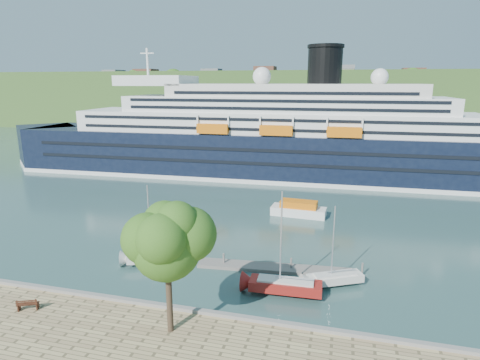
% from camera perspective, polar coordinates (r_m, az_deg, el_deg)
% --- Properties ---
extents(ground, '(400.00, 400.00, 0.00)m').
position_cam_1_polar(ground, '(36.79, -7.65, -19.09)').
color(ground, '#294946').
rests_on(ground, ground).
extents(far_hillside, '(400.00, 50.00, 24.00)m').
position_cam_1_polar(far_hillside, '(174.04, 10.79, 10.96)').
color(far_hillside, '#365722').
rests_on(far_hillside, ground).
extents(quay_coping, '(220.00, 0.50, 0.30)m').
position_cam_1_polar(quay_coping, '(36.02, -7.83, -17.71)').
color(quay_coping, slate).
rests_on(quay_coping, promenade).
extents(cruise_ship, '(121.33, 21.79, 27.13)m').
position_cam_1_polar(cruise_ship, '(86.16, 3.07, 9.56)').
color(cruise_ship, black).
rests_on(cruise_ship, ground).
extents(park_bench, '(1.92, 1.38, 1.14)m').
position_cam_1_polar(park_bench, '(39.94, -27.93, -15.26)').
color(park_bench, '#442113').
rests_on(park_bench, promenade).
extents(promenade_tree, '(6.94, 6.94, 11.49)m').
position_cam_1_polar(promenade_tree, '(31.06, -10.25, -11.50)').
color(promenade_tree, '#285A17').
rests_on(promenade_tree, promenade).
extents(floating_pontoon, '(16.82, 3.55, 0.37)m').
position_cam_1_polar(floating_pontoon, '(44.81, 4.83, -12.35)').
color(floating_pontoon, gray).
rests_on(floating_pontoon, ground).
extents(sailboat_white_near, '(6.99, 4.32, 8.76)m').
position_cam_1_polar(sailboat_white_near, '(45.22, -12.15, -6.60)').
color(sailboat_white_near, silver).
rests_on(sailboat_white_near, ground).
extents(sailboat_red, '(7.69, 2.45, 9.82)m').
position_cam_1_polar(sailboat_red, '(37.99, 6.63, -9.54)').
color(sailboat_red, maroon).
rests_on(sailboat_red, ground).
extents(sailboat_white_far, '(6.30, 4.40, 8.01)m').
position_cam_1_polar(sailboat_white_far, '(40.94, 13.60, -9.46)').
color(sailboat_white_far, silver).
rests_on(sailboat_white_far, ground).
extents(tender_launch, '(8.49, 3.37, 2.30)m').
position_cam_1_polar(tender_launch, '(61.87, 8.33, -3.99)').
color(tender_launch, orange).
rests_on(tender_launch, ground).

